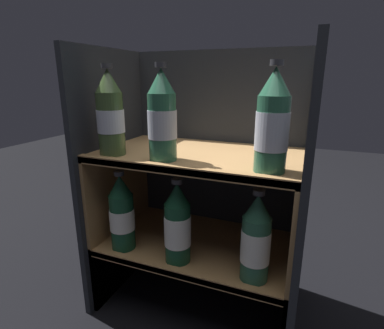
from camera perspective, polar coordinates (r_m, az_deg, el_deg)
The scene contains 11 objects.
fridge_back_wall at distance 1.16m, azimuth 4.69°, elevation -1.15°, with size 0.67×0.02×0.88m, color #23262B.
fridge_side_left at distance 1.14m, azimuth -14.40°, elevation -2.04°, with size 0.02×0.42×0.88m, color #23262B.
fridge_side_right at distance 0.93m, azimuth 20.56°, elevation -6.67°, with size 0.02×0.42×0.88m, color #23262B.
shelf_lower at distance 1.09m, azimuth 0.95°, elevation -16.71°, with size 0.63×0.38×0.24m.
shelf_upper at distance 0.99m, azimuth 1.07°, elevation -6.27°, with size 0.63×0.38×0.56m.
bottle_upper_front_0 at distance 0.93m, azimuth -15.30°, elevation 9.05°, with size 0.08×0.08×0.27m.
bottle_upper_front_1 at distance 0.84m, azimuth -5.70°, elevation 8.78°, with size 0.08×0.08×0.27m.
bottle_upper_front_2 at distance 0.75m, azimuth 15.05°, elevation 7.40°, with size 0.08×0.08×0.27m.
bottle_lower_front_0 at distance 1.01m, azimuth -13.22°, elevation -9.18°, with size 0.08×0.08×0.27m.
bottle_lower_front_1 at distance 0.92m, azimuth -2.78°, elevation -11.48°, with size 0.08×0.08×0.27m.
bottle_lower_front_2 at distance 0.86m, azimuth 12.05°, elevation -13.96°, with size 0.08×0.08×0.27m.
Camera 1 is at (0.32, -0.68, 0.78)m, focal length 28.00 mm.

